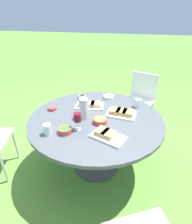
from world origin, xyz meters
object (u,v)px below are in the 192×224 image
object	(u,v)px
dining_table	(96,124)
wine_glass	(77,118)
water_pitcher	(84,109)
chair_far_back	(140,96)

from	to	relation	value
dining_table	wine_glass	world-z (taller)	wine_glass
dining_table	water_pitcher	bearing A→B (deg)	26.81
dining_table	wine_glass	size ratio (longest dim) A/B	8.14
dining_table	water_pitcher	size ratio (longest dim) A/B	6.49
wine_glass	water_pitcher	bearing A→B (deg)	-83.69
chair_far_back	wine_glass	distance (m)	1.56
chair_far_back	water_pitcher	bearing A→B (deg)	67.80
water_pitcher	wine_glass	world-z (taller)	water_pitcher
chair_far_back	dining_table	bearing A→B (deg)	71.79
dining_table	water_pitcher	xyz separation A→B (m)	(0.12, 0.06, 0.21)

